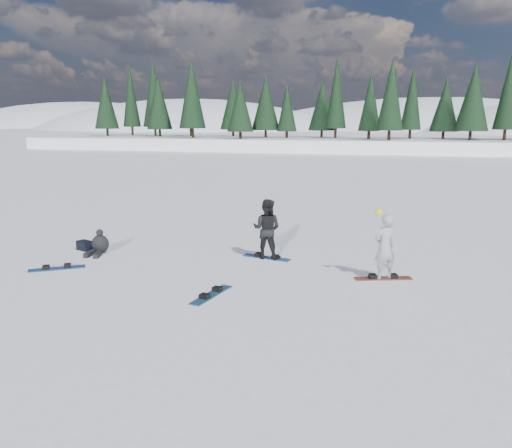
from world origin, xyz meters
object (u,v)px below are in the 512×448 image
(snowboard_loose_c, at_px, (57,269))
(gear_bag, at_px, (84,245))
(snowboard_loose_a, at_px, (211,295))
(snowboarder_man, at_px, (267,229))
(snowboarder_woman, at_px, (385,246))
(seated_rider, at_px, (99,244))

(snowboard_loose_c, bearing_deg, gear_bag, 69.64)
(snowboard_loose_a, bearing_deg, gear_bag, 74.11)
(snowboarder_man, distance_m, snowboard_loose_a, 3.64)
(snowboarder_woman, xyz_separation_m, snowboard_loose_a, (-3.97, -2.28, -0.87))
(snowboarder_man, bearing_deg, seated_rider, 13.34)
(seated_rider, bearing_deg, gear_bag, 150.93)
(snowboard_loose_c, bearing_deg, snowboarder_man, -7.40)
(snowboard_loose_a, bearing_deg, snowboard_loose_c, 92.32)
(snowboarder_woman, distance_m, seated_rider, 8.61)
(snowboarder_woman, relative_size, snowboard_loose_a, 1.26)
(snowboard_loose_c, relative_size, snowboard_loose_a, 1.00)
(snowboarder_woman, bearing_deg, snowboarder_man, -57.22)
(snowboarder_woman, height_order, snowboard_loose_c, snowboarder_woman)
(gear_bag, bearing_deg, snowboarder_woman, -4.39)
(snowboarder_woman, xyz_separation_m, snowboard_loose_c, (-8.86, -1.31, -0.87))
(snowboard_loose_c, bearing_deg, snowboard_loose_a, -43.36)
(snowboard_loose_a, bearing_deg, snowboarder_man, 4.34)
(snowboarder_woman, height_order, gear_bag, snowboarder_woman)
(seated_rider, relative_size, gear_bag, 2.09)
(gear_bag, relative_size, snowboard_loose_a, 0.30)
(snowboarder_man, height_order, gear_bag, snowboarder_man)
(gear_bag, bearing_deg, seated_rider, -19.58)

